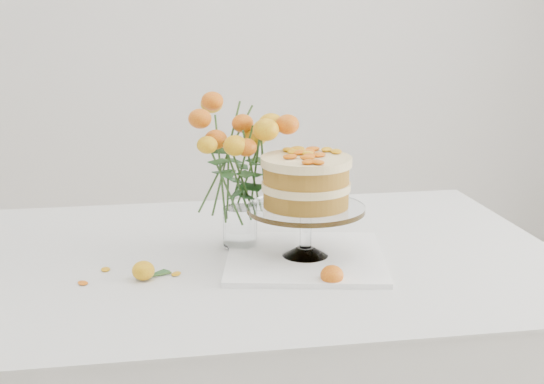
{
  "coord_description": "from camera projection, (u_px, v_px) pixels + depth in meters",
  "views": [
    {
      "loc": [
        -0.17,
        -1.53,
        1.29
      ],
      "look_at": [
        0.09,
        -0.01,
        0.89
      ],
      "focal_mm": 50.0,
      "sensor_mm": 36.0,
      "label": 1
    }
  ],
  "objects": [
    {
      "name": "stray_petal_e",
      "position": [
        83.0,
        283.0,
        1.46
      ],
      "size": [
        0.03,
        0.02,
        0.0
      ],
      "primitive_type": "ellipsoid",
      "color": "orange",
      "rests_on": "table"
    },
    {
      "name": "napkin",
      "position": [
        305.0,
        258.0,
        1.59
      ],
      "size": [
        0.38,
        0.38,
        0.01
      ],
      "primitive_type": "cube",
      "rotation": [
        0.0,
        0.0,
        -0.2
      ],
      "color": "white",
      "rests_on": "table"
    },
    {
      "name": "loose_rose_near",
      "position": [
        144.0,
        271.0,
        1.48
      ],
      "size": [
        0.08,
        0.05,
        0.04
      ],
      "rotation": [
        0.0,
        0.0,
        0.37
      ],
      "color": "yellow",
      "rests_on": "table"
    },
    {
      "name": "loose_rose_far",
      "position": [
        332.0,
        275.0,
        1.45
      ],
      "size": [
        0.08,
        0.05,
        0.04
      ],
      "rotation": [
        0.0,
        0.0,
        0.12
      ],
      "color": "#C93809",
      "rests_on": "table"
    },
    {
      "name": "stray_petal_b",
      "position": [
        228.0,
        278.0,
        1.49
      ],
      "size": [
        0.03,
        0.02,
        0.0
      ],
      "primitive_type": "ellipsoid",
      "color": "orange",
      "rests_on": "table"
    },
    {
      "name": "stray_petal_d",
      "position": [
        106.0,
        269.0,
        1.53
      ],
      "size": [
        0.03,
        0.02,
        0.0
      ],
      "primitive_type": "ellipsoid",
      "color": "orange",
      "rests_on": "table"
    },
    {
      "name": "cake_stand",
      "position": [
        306.0,
        187.0,
        1.55
      ],
      "size": [
        0.25,
        0.25,
        0.22
      ],
      "rotation": [
        0.0,
        0.0,
        0.03
      ],
      "color": "white",
      "rests_on": "napkin"
    },
    {
      "name": "stray_petal_a",
      "position": [
        176.0,
        274.0,
        1.51
      ],
      "size": [
        0.03,
        0.02,
        0.0
      ],
      "primitive_type": "ellipsoid",
      "color": "orange",
      "rests_on": "table"
    },
    {
      "name": "stray_petal_c",
      "position": [
        251.0,
        284.0,
        1.45
      ],
      "size": [
        0.03,
        0.02,
        0.0
      ],
      "primitive_type": "ellipsoid",
      "color": "orange",
      "rests_on": "table"
    },
    {
      "name": "rose_vase",
      "position": [
        239.0,
        151.0,
        1.62
      ],
      "size": [
        0.3,
        0.3,
        0.37
      ],
      "rotation": [
        0.0,
        0.0,
        -0.29
      ],
      "color": "white",
      "rests_on": "table"
    },
    {
      "name": "table",
      "position": [
        231.0,
        291.0,
        1.64
      ],
      "size": [
        1.43,
        0.93,
        0.76
      ],
      "color": "tan",
      "rests_on": "ground"
    }
  ]
}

